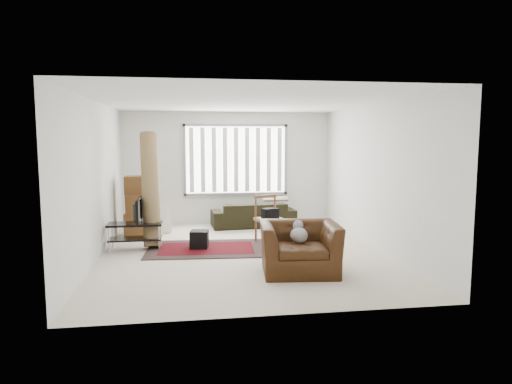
# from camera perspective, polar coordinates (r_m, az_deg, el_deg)

# --- Properties ---
(room) EXTENTS (6.00, 6.02, 2.71)m
(room) POSITION_cam_1_polar(r_m,az_deg,el_deg) (8.61, -1.91, 4.69)
(room) COLOR beige
(room) RESTS_ON ground
(persian_rug) EXTENTS (2.29, 1.61, 0.02)m
(persian_rug) POSITION_cam_1_polar(r_m,az_deg,el_deg) (8.65, -6.18, -7.05)
(persian_rug) COLOR black
(persian_rug) RESTS_ON ground
(tv_stand) EXTENTS (1.00, 0.45, 0.50)m
(tv_stand) POSITION_cam_1_polar(r_m,az_deg,el_deg) (8.82, -14.87, -4.65)
(tv_stand) COLOR black
(tv_stand) RESTS_ON ground
(tv) EXTENTS (0.10, 0.81, 0.46)m
(tv) POSITION_cam_1_polar(r_m,az_deg,el_deg) (8.76, -14.94, -2.27)
(tv) COLOR black
(tv) RESTS_ON tv_stand
(subwoofer) EXTENTS (0.37, 0.37, 0.33)m
(subwoofer) POSITION_cam_1_polar(r_m,az_deg,el_deg) (8.67, -7.10, -5.87)
(subwoofer) COLOR black
(subwoofer) RESTS_ON persian_rug
(moving_boxes) EXTENTS (0.53, 0.49, 1.27)m
(moving_boxes) POSITION_cam_1_polar(r_m,az_deg,el_deg) (10.07, -14.69, -1.92)
(moving_boxes) COLOR brown
(moving_boxes) RESTS_ON ground
(white_flatpack) EXTENTS (0.55, 0.23, 0.69)m
(white_flatpack) POSITION_cam_1_polar(r_m,az_deg,el_deg) (10.17, -12.08, -3.19)
(white_flatpack) COLOR silver
(white_flatpack) RESTS_ON ground
(rolled_rug) EXTENTS (0.45, 0.98, 2.21)m
(rolled_rug) POSITION_cam_1_polar(r_m,az_deg,el_deg) (8.98, -13.05, 0.40)
(rolled_rug) COLOR olive
(rolled_rug) RESTS_ON ground
(sofa) EXTENTS (1.99, 0.96, 0.75)m
(sofa) POSITION_cam_1_polar(r_m,az_deg,el_deg) (10.73, -0.35, -2.35)
(sofa) COLOR black
(sofa) RESTS_ON ground
(side_chair) EXTENTS (0.62, 0.62, 0.94)m
(side_chair) POSITION_cam_1_polar(r_m,az_deg,el_deg) (9.00, 1.72, -3.18)
(side_chair) COLOR #8D725C
(side_chair) RESTS_ON ground
(armchair) EXTENTS (1.29, 1.15, 0.88)m
(armchair) POSITION_cam_1_polar(r_m,az_deg,el_deg) (7.10, 5.45, -6.51)
(armchair) COLOR #361C0B
(armchair) RESTS_ON ground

